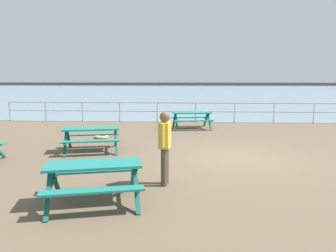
{
  "coord_description": "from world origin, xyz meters",
  "views": [
    {
      "loc": [
        -1.48,
        -9.63,
        2.4
      ],
      "look_at": [
        -2.13,
        0.95,
        0.8
      ],
      "focal_mm": 34.28,
      "sensor_mm": 36.0,
      "label": 1
    }
  ],
  "objects_px": {
    "picnic_table_near_right": "(192,116)",
    "visitor": "(165,144)",
    "picnic_table_near_left": "(91,134)",
    "picnic_table_mid_centre": "(94,173)"
  },
  "relations": [
    {
      "from": "picnic_table_near_right",
      "to": "visitor",
      "type": "distance_m",
      "value": 8.28
    },
    {
      "from": "picnic_table_near_right",
      "to": "picnic_table_mid_centre",
      "type": "relative_size",
      "value": 0.96
    },
    {
      "from": "picnic_table_near_right",
      "to": "visitor",
      "type": "height_order",
      "value": "visitor"
    },
    {
      "from": "visitor",
      "to": "picnic_table_near_right",
      "type": "bearing_deg",
      "value": 94.64
    },
    {
      "from": "picnic_table_near_left",
      "to": "picnic_table_near_right",
      "type": "distance_m",
      "value": 6.05
    },
    {
      "from": "picnic_table_near_left",
      "to": "picnic_table_mid_centre",
      "type": "distance_m",
      "value": 4.53
    },
    {
      "from": "picnic_table_near_left",
      "to": "picnic_table_mid_centre",
      "type": "height_order",
      "value": "same"
    },
    {
      "from": "picnic_table_near_right",
      "to": "visitor",
      "type": "xyz_separation_m",
      "value": [
        -0.69,
        -8.24,
        0.36
      ]
    },
    {
      "from": "picnic_table_mid_centre",
      "to": "visitor",
      "type": "height_order",
      "value": "visitor"
    },
    {
      "from": "picnic_table_near_left",
      "to": "visitor",
      "type": "bearing_deg",
      "value": -64.1
    }
  ]
}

